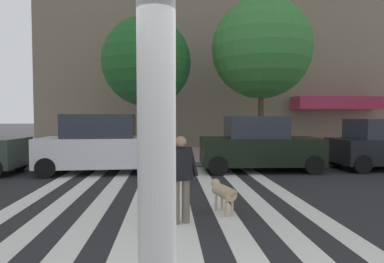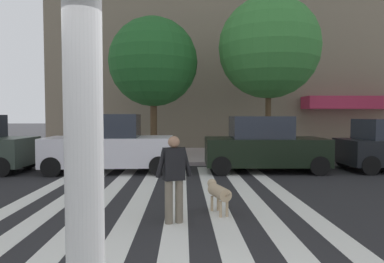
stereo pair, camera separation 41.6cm
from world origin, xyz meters
name	(u,v)px [view 1 (the left image)]	position (x,y,z in m)	size (l,w,h in m)	color
ground_plane	(203,203)	(0.00, 5.63, 0.00)	(160.00, 160.00, 0.00)	#232326
sidewalk_far	(184,155)	(0.00, 14.25, 0.07)	(80.00, 6.00, 0.15)	#B1A0A2
crosswalk_stripes	(160,203)	(-0.97, 5.63, 0.00)	(6.75, 10.65, 0.01)	silver
parked_car_behind_first	(104,145)	(-3.06, 9.98, 0.98)	(4.55, 2.14, 2.07)	silver
parked_car_third_in_line	(259,145)	(2.52, 9.98, 0.93)	(4.31, 2.12, 1.99)	black
street_tree_nearest	(147,62)	(-1.75, 13.36, 4.45)	(4.04, 4.04, 6.33)	#4C3823
street_tree_middle	(261,49)	(3.48, 13.11, 5.07)	(4.56, 4.56, 7.21)	#4C3823
pedestrian_dog_walker	(181,174)	(-0.56, 4.19, 0.93)	(0.70, 0.34, 1.64)	#6B6051
dog_on_leash	(223,192)	(0.34, 4.81, 0.44)	(0.46, 1.04, 0.65)	tan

